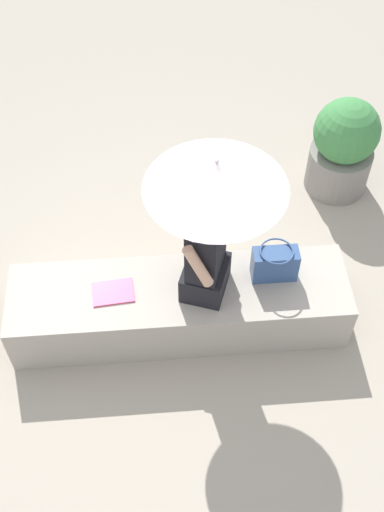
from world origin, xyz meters
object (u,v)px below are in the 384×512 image
at_px(planter_near, 343,147).
at_px(magazine, 113,292).
at_px(parasol, 216,176).
at_px(handbag_black, 275,263).
at_px(person_seated, 206,252).

bearing_deg(planter_near, magazine, 34.94).
distance_m(parasol, handbag_black, 1.00).
height_order(person_seated, magazine, person_seated).
distance_m(person_seated, parasol, 0.64).
bearing_deg(handbag_black, magazine, 3.16).
bearing_deg(planter_near, person_seated, 46.41).
distance_m(person_seated, magazine, 0.73).
xyz_separation_m(magazine, planter_near, (-1.89, -1.32, 0.00)).
height_order(handbag_black, magazine, handbag_black).
xyz_separation_m(person_seated, parasol, (-0.05, -0.02, 0.64)).
height_order(parasol, handbag_black, parasol).
distance_m(person_seated, handbag_black, 0.55).
height_order(person_seated, handbag_black, person_seated).
bearing_deg(handbag_black, person_seated, 7.92).
distance_m(handbag_black, magazine, 1.12).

